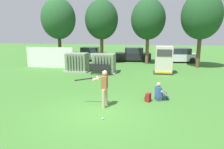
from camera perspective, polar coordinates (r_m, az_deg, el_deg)
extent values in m
plane|color=#3D752D|center=(9.27, -4.39, -10.43)|extent=(96.00, 96.00, 0.00)
cube|color=white|center=(21.25, -16.75, 4.52)|extent=(4.80, 0.12, 2.00)
cube|color=#9E9B93|center=(18.88, -9.43, 1.11)|extent=(2.10, 1.70, 0.12)
cube|color=gray|center=(18.75, -9.51, 3.55)|extent=(1.80, 1.40, 1.50)
cube|color=#63755B|center=(18.27, -12.19, 3.23)|extent=(0.06, 0.12, 1.27)
cube|color=#63755B|center=(18.18, -11.45, 3.22)|extent=(0.06, 0.12, 1.27)
cube|color=#63755B|center=(18.09, -10.69, 3.21)|extent=(0.06, 0.12, 1.27)
cube|color=#63755B|center=(18.00, -9.93, 3.19)|extent=(0.06, 0.12, 1.27)
cube|color=#63755B|center=(17.91, -9.16, 3.18)|extent=(0.06, 0.12, 1.27)
cube|color=#63755B|center=(17.83, -8.39, 3.16)|extent=(0.06, 0.12, 1.27)
cube|color=#9E9B93|center=(17.98, -2.11, 0.74)|extent=(2.10, 1.70, 0.12)
cube|color=gray|center=(17.84, -2.13, 3.29)|extent=(1.80, 1.40, 1.50)
cube|color=#63755B|center=(17.26, -4.74, 2.97)|extent=(0.06, 0.12, 1.27)
cube|color=#63755B|center=(17.20, -3.92, 2.95)|extent=(0.06, 0.12, 1.27)
cube|color=#63755B|center=(17.14, -3.09, 2.93)|extent=(0.06, 0.12, 1.27)
cube|color=#63755B|center=(17.08, -2.25, 2.91)|extent=(0.06, 0.12, 1.27)
cube|color=#63755B|center=(17.03, -1.41, 2.89)|extent=(0.06, 0.12, 1.27)
cube|color=#63755B|center=(16.98, -0.57, 2.86)|extent=(0.06, 0.12, 1.27)
cube|color=#262626|center=(18.18, 13.83, 0.49)|extent=(1.60, 1.40, 0.10)
cube|color=beige|center=(17.99, 14.01, 4.08)|extent=(1.40, 1.20, 2.20)
cube|color=#383838|center=(17.31, 14.24, 5.79)|extent=(1.19, 0.04, 0.55)
cube|color=yellow|center=(17.54, 13.97, 0.58)|extent=(1.33, 0.04, 0.16)
cube|color=black|center=(17.04, -3.22, 1.44)|extent=(1.84, 0.61, 0.05)
cube|color=black|center=(16.83, -3.45, 2.16)|extent=(1.79, 0.26, 0.44)
cylinder|color=black|center=(17.48, -5.41, 0.88)|extent=(0.06, 0.06, 0.42)
cylinder|color=black|center=(16.97, -0.63, 0.60)|extent=(0.06, 0.06, 0.42)
cylinder|color=black|center=(17.23, -5.76, 0.71)|extent=(0.06, 0.06, 0.42)
cylinder|color=black|center=(16.71, -0.92, 0.42)|extent=(0.06, 0.06, 0.42)
cylinder|color=tan|center=(9.64, -2.34, -6.73)|extent=(0.16, 0.16, 0.88)
cylinder|color=tan|center=(10.09, -1.69, -5.88)|extent=(0.16, 0.16, 0.88)
cube|color=brown|center=(9.66, -2.03, -2.12)|extent=(0.25, 0.41, 0.60)
sphere|color=#DBAD89|center=(9.56, -2.05, 0.47)|extent=(0.23, 0.23, 0.23)
cylinder|color=#DBAD89|center=(9.63, -4.34, -1.21)|extent=(0.28, 0.54, 0.09)
cylinder|color=#DBAD89|center=(9.80, -4.05, -0.98)|extent=(0.25, 0.54, 0.09)
cylinder|color=black|center=(9.93, -7.97, -1.33)|extent=(0.85, 0.08, 0.21)
sphere|color=black|center=(9.79, -5.63, -1.03)|extent=(0.08, 0.08, 0.08)
sphere|color=white|center=(8.58, -2.59, -11.98)|extent=(0.09, 0.09, 0.09)
cube|color=#384C75|center=(11.04, 12.56, -6.45)|extent=(0.37, 0.41, 0.20)
cube|color=#3359B2|center=(10.94, 12.64, -4.66)|extent=(0.36, 0.42, 0.52)
sphere|color=tan|center=(10.83, 12.73, -2.68)|extent=(0.22, 0.22, 0.22)
cylinder|color=#384C75|center=(11.20, 13.33, -5.58)|extent=(0.46, 0.32, 0.13)
cylinder|color=#384C75|center=(11.31, 14.32, -5.43)|extent=(0.32, 0.24, 0.46)
cylinder|color=#384C75|center=(11.04, 13.86, -5.87)|extent=(0.46, 0.32, 0.13)
cylinder|color=#384C75|center=(11.15, 14.86, -5.71)|extent=(0.32, 0.24, 0.46)
cylinder|color=tan|center=(11.25, 13.02, -4.45)|extent=(0.40, 0.26, 0.32)
cylinder|color=tan|center=(10.87, 14.24, -5.08)|extent=(0.40, 0.26, 0.32)
cube|color=maroon|center=(10.72, 9.95, -6.22)|extent=(0.30, 0.37, 0.44)
cube|color=maroon|center=(10.78, 9.29, -6.46)|extent=(0.14, 0.23, 0.22)
cylinder|color=#4C3828|center=(23.90, -14.11, 6.60)|extent=(0.37, 0.37, 2.99)
ellipsoid|color=#235128|center=(23.85, -14.52, 14.63)|extent=(3.68, 3.68, 4.36)
cylinder|color=brown|center=(23.53, -2.81, 6.81)|extent=(0.36, 0.36, 2.94)
ellipsoid|color=#1E4723|center=(23.47, -2.89, 14.86)|extent=(3.62, 3.62, 4.30)
cylinder|color=brown|center=(23.01, 9.63, 6.55)|extent=(0.36, 0.36, 2.94)
ellipsoid|color=#1E4723|center=(22.96, 9.92, 14.76)|extent=(3.62, 3.62, 4.30)
cylinder|color=brown|center=(22.03, 22.69, 5.74)|extent=(0.38, 0.38, 3.06)
ellipsoid|color=#1E4723|center=(21.99, 23.42, 14.65)|extent=(3.77, 3.77, 4.47)
cube|color=silver|center=(25.73, -6.35, 5.18)|extent=(4.34, 2.07, 0.80)
cube|color=#262B33|center=(25.63, -6.06, 6.78)|extent=(2.23, 1.74, 0.64)
cylinder|color=black|center=(25.23, -9.62, 4.36)|extent=(0.66, 0.28, 0.64)
cylinder|color=black|center=(26.87, -8.72, 4.84)|extent=(0.66, 0.28, 0.64)
cylinder|color=black|center=(24.71, -3.75, 4.35)|extent=(0.66, 0.28, 0.64)
cylinder|color=black|center=(26.38, -3.19, 4.83)|extent=(0.66, 0.28, 0.64)
cube|color=black|center=(24.98, 5.68, 5.00)|extent=(4.34, 2.09, 0.80)
cube|color=#262B33|center=(24.90, 6.06, 6.64)|extent=(2.24, 1.75, 0.64)
cylinder|color=black|center=(24.18, 2.60, 4.20)|extent=(0.66, 0.28, 0.64)
cylinder|color=black|center=(25.86, 2.74, 4.69)|extent=(0.66, 0.28, 0.64)
cylinder|color=black|center=(24.22, 8.78, 4.09)|extent=(0.66, 0.28, 0.64)
cylinder|color=black|center=(25.91, 8.53, 4.59)|extent=(0.66, 0.28, 0.64)
cube|color=silver|center=(25.17, 17.85, 4.54)|extent=(4.37, 2.18, 0.80)
cube|color=#262B33|center=(25.13, 18.29, 6.16)|extent=(2.27, 1.80, 0.64)
cylinder|color=black|center=(24.08, 15.30, 3.77)|extent=(0.66, 0.29, 0.64)
cylinder|color=black|center=(25.73, 14.54, 4.30)|extent=(0.66, 0.29, 0.64)
cylinder|color=black|center=(24.75, 21.22, 3.59)|extent=(0.66, 0.29, 0.64)
cylinder|color=black|center=(26.36, 20.11, 4.12)|extent=(0.66, 0.29, 0.64)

